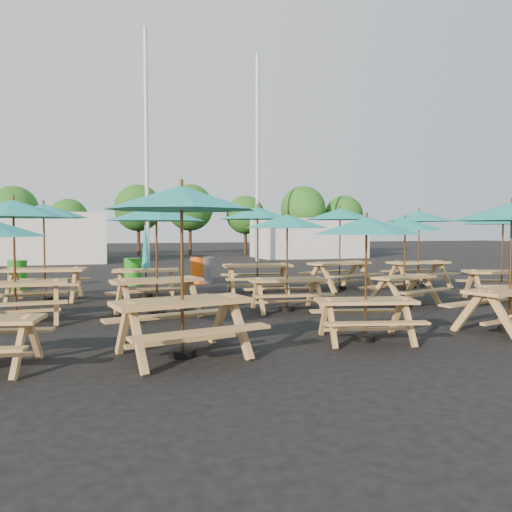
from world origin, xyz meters
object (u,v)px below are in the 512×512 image
object	(u,v)px
picnic_unit_3	(182,208)
waste_bin_1	(133,272)
picnic_unit_14	(419,221)
waste_bin_3	(205,270)
picnic_unit_1	(13,216)
picnic_unit_9	(512,219)
picnic_unit_5	(146,263)
picnic_unit_7	(287,227)
picnic_unit_8	(257,218)
waste_bin_2	(198,270)
picnic_unit_13	(503,223)
waste_bin_0	(18,275)
picnic_unit_11	(340,219)
picnic_unit_4	(156,220)
picnic_unit_6	(366,233)
picnic_unit_10	(405,230)
picnic_unit_2	(44,217)

from	to	relation	value
picnic_unit_3	waste_bin_1	distance (m)	9.92
picnic_unit_14	waste_bin_3	distance (m)	7.28
picnic_unit_1	waste_bin_1	size ratio (longest dim) A/B	2.71
picnic_unit_9	picnic_unit_14	distance (m)	7.09
picnic_unit_5	picnic_unit_7	size ratio (longest dim) A/B	1.02
picnic_unit_8	picnic_unit_14	xyz separation A→B (m)	(5.40, -0.01, -0.04)
waste_bin_2	picnic_unit_7	bearing A→B (deg)	-82.12
picnic_unit_13	waste_bin_0	xyz separation A→B (m)	(-12.43, 6.34, -1.56)
picnic_unit_1	picnic_unit_11	xyz separation A→B (m)	(8.63, 3.24, 0.07)
picnic_unit_5	picnic_unit_4	bearing A→B (deg)	-85.82
picnic_unit_4	waste_bin_2	size ratio (longest dim) A/B	2.78
picnic_unit_3	picnic_unit_5	size ratio (longest dim) A/B	1.16
picnic_unit_9	picnic_unit_8	bearing A→B (deg)	97.43
picnic_unit_14	waste_bin_3	xyz separation A→B (m)	(-6.33, 3.18, -1.68)
picnic_unit_8	picnic_unit_13	xyz separation A→B (m)	(5.62, -3.29, -0.16)
picnic_unit_6	picnic_unit_13	size ratio (longest dim) A/B	0.83
picnic_unit_10	waste_bin_3	world-z (taller)	picnic_unit_10
picnic_unit_13	waste_bin_2	distance (m)	9.48
picnic_unit_3	picnic_unit_11	bearing A→B (deg)	36.40
picnic_unit_2	picnic_unit_9	distance (m)	10.75
picnic_unit_5	waste_bin_2	world-z (taller)	picnic_unit_5
picnic_unit_2	waste_bin_3	bearing A→B (deg)	40.31
picnic_unit_10	waste_bin_0	distance (m)	11.53
picnic_unit_1	picnic_unit_10	xyz separation A→B (m)	(8.66, -0.18, -0.26)
picnic_unit_8	waste_bin_0	distance (m)	7.66
picnic_unit_11	picnic_unit_13	size ratio (longest dim) A/B	1.04
picnic_unit_5	picnic_unit_11	world-z (taller)	picnic_unit_11
picnic_unit_11	waste_bin_2	xyz separation A→B (m)	(-3.86, 2.98, -1.73)
picnic_unit_13	picnic_unit_9	bearing A→B (deg)	-111.64
picnic_unit_4	picnic_unit_8	bearing A→B (deg)	30.58
picnic_unit_7	picnic_unit_13	distance (m)	5.89
picnic_unit_8	waste_bin_3	size ratio (longest dim) A/B	2.79
picnic_unit_14	picnic_unit_8	bearing A→B (deg)	179.26
picnic_unit_1	waste_bin_0	xyz separation A→B (m)	(-0.89, 6.12, -1.66)
picnic_unit_5	picnic_unit_10	size ratio (longest dim) A/B	0.96
picnic_unit_4	waste_bin_1	world-z (taller)	picnic_unit_4
picnic_unit_8	waste_bin_1	xyz separation A→B (m)	(-3.34, 3.17, -1.72)
picnic_unit_14	picnic_unit_4	bearing A→B (deg)	-161.33
picnic_unit_6	picnic_unit_10	distance (m)	4.28
picnic_unit_7	picnic_unit_8	bearing A→B (deg)	90.30
picnic_unit_5	picnic_unit_1	bearing A→B (deg)	-125.76
picnic_unit_11	waste_bin_0	distance (m)	10.09
picnic_unit_9	waste_bin_1	bearing A→B (deg)	106.82
picnic_unit_6	picnic_unit_7	world-z (taller)	picnic_unit_7
picnic_unit_8	picnic_unit_4	bearing A→B (deg)	-128.53
picnic_unit_2	waste_bin_2	distance (m)	5.76
waste_bin_2	picnic_unit_6	bearing A→B (deg)	-83.82
picnic_unit_3	picnic_unit_13	bearing A→B (deg)	7.96
picnic_unit_3	picnic_unit_9	xyz separation A→B (m)	(5.88, 0.02, -0.12)
picnic_unit_4	waste_bin_3	xyz separation A→B (m)	(2.24, 6.17, -1.60)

